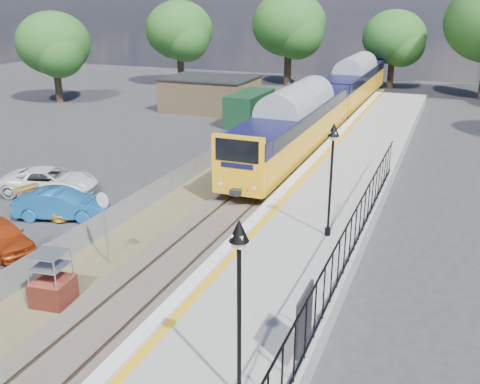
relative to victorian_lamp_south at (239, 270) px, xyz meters
The scene contains 17 objects.
ground 8.05m from the victorian_lamp_south, 143.97° to the left, with size 120.00×120.00×0.00m, color #2D2D30.
track_bed 15.50m from the victorian_lamp_south, 113.60° to the left, with size 5.90×80.00×0.29m.
platform 12.67m from the victorian_lamp_south, 96.18° to the left, with size 5.00×70.00×0.90m, color gray.
platform_edge 12.92m from the victorian_lamp_south, 105.65° to the left, with size 0.90×70.00×0.01m.
victorian_lamp_south is the anchor object (origin of this frame).
victorian_lamp_north 10.00m from the victorian_lamp_south, 91.15° to the left, with size 0.44×0.44×4.60m.
palisade_fence 6.79m from the victorian_lamp_south, 80.47° to the left, with size 0.12×26.00×2.00m.
wire_fence 19.07m from the victorian_lamp_south, 121.23° to the left, with size 0.06×52.00×1.20m.
outbuilding 38.94m from the victorian_lamp_south, 114.99° to the left, with size 10.80×10.10×3.12m.
tree_line 46.24m from the victorian_lamp_south, 95.09° to the left, with size 56.80×43.80×11.88m.
train 34.29m from the victorian_lamp_south, 99.24° to the left, with size 2.82×40.83×3.51m.
brick_plinth 9.13m from the victorian_lamp_south, 160.42° to the left, with size 1.36×1.36×1.95m.
speed_sign 10.24m from the victorian_lamp_south, 143.15° to the left, with size 0.60×0.15×3.02m.
car_red 14.39m from the victorian_lamp_south, 157.06° to the left, with size 1.52×3.77×1.28m, color #A3330F.
car_blue 16.21m from the victorian_lamp_south, 144.46° to the left, with size 1.50×4.30×1.42m, color #1A5A9E.
car_yellow 17.25m from the victorian_lamp_south, 145.71° to the left, with size 1.51×3.71×1.08m, color gold.
car_white 19.93m from the victorian_lamp_south, 143.26° to the left, with size 2.35×5.09×1.41m, color white.
Camera 1 is at (9.39, -13.59, 9.84)m, focal length 40.00 mm.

